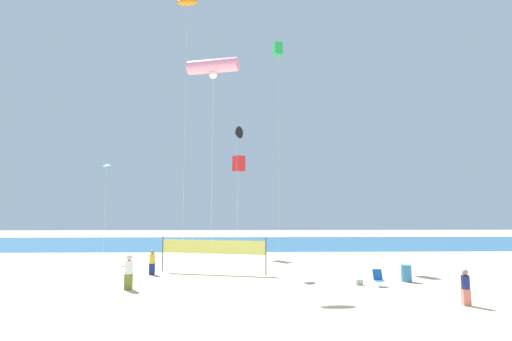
{
  "coord_description": "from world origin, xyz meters",
  "views": [
    {
      "loc": [
        0.03,
        -15.63,
        4.25
      ],
      "look_at": [
        0.66,
        9.72,
        6.89
      ],
      "focal_mm": 26.02,
      "sensor_mm": 36.0,
      "label": 1
    }
  ],
  "objects_px": {
    "trash_barrel": "(406,273)",
    "kite_orange_inflatable": "(187,3)",
    "kite_green_diamond": "(106,165)",
    "beachgoer_navy_shirt": "(466,286)",
    "kite_green_box": "(278,50)",
    "beachgoer_white_shirt": "(129,271)",
    "beach_handbag": "(359,282)",
    "volleyball_net": "(213,248)",
    "kite_red_box": "(239,164)",
    "beachgoer_mustard_shirt": "(152,261)",
    "kite_pink_tube": "(213,67)",
    "kite_black_delta": "(237,133)",
    "folding_beach_chair": "(378,277)"
  },
  "relations": [
    {
      "from": "trash_barrel",
      "to": "kite_orange_inflatable",
      "type": "distance_m",
      "value": 25.32
    },
    {
      "from": "kite_green_diamond",
      "to": "trash_barrel",
      "type": "bearing_deg",
      "value": -26.36
    },
    {
      "from": "beachgoer_navy_shirt",
      "to": "kite_green_box",
      "type": "xyz_separation_m",
      "value": [
        -6.78,
        17.52,
        18.7
      ]
    },
    {
      "from": "kite_orange_inflatable",
      "to": "kite_green_diamond",
      "type": "relative_size",
      "value": 2.52
    },
    {
      "from": "beachgoer_white_shirt",
      "to": "beachgoer_navy_shirt",
      "type": "xyz_separation_m",
      "value": [
        16.03,
        -3.68,
        -0.13
      ]
    },
    {
      "from": "trash_barrel",
      "to": "beach_handbag",
      "type": "relative_size",
      "value": 2.53
    },
    {
      "from": "beachgoer_navy_shirt",
      "to": "kite_orange_inflatable",
      "type": "height_order",
      "value": "kite_orange_inflatable"
    },
    {
      "from": "kite_green_diamond",
      "to": "volleyball_net",
      "type": "bearing_deg",
      "value": -36.93
    },
    {
      "from": "kite_red_box",
      "to": "kite_green_box",
      "type": "relative_size",
      "value": 0.46
    },
    {
      "from": "kite_red_box",
      "to": "kite_green_box",
      "type": "bearing_deg",
      "value": -15.75
    },
    {
      "from": "trash_barrel",
      "to": "beachgoer_mustard_shirt",
      "type": "bearing_deg",
      "value": 170.12
    },
    {
      "from": "kite_pink_tube",
      "to": "beachgoer_navy_shirt",
      "type": "bearing_deg",
      "value": -6.12
    },
    {
      "from": "kite_black_delta",
      "to": "kite_red_box",
      "type": "height_order",
      "value": "kite_black_delta"
    },
    {
      "from": "folding_beach_chair",
      "to": "beach_handbag",
      "type": "xyz_separation_m",
      "value": [
        -0.99,
        0.31,
        -0.31
      ]
    },
    {
      "from": "folding_beach_chair",
      "to": "kite_black_delta",
      "type": "height_order",
      "value": "kite_black_delta"
    },
    {
      "from": "trash_barrel",
      "to": "kite_pink_tube",
      "type": "relative_size",
      "value": 0.08
    },
    {
      "from": "volleyball_net",
      "to": "kite_orange_inflatable",
      "type": "height_order",
      "value": "kite_orange_inflatable"
    },
    {
      "from": "trash_barrel",
      "to": "kite_pink_tube",
      "type": "bearing_deg",
      "value": -159.19
    },
    {
      "from": "beachgoer_navy_shirt",
      "to": "kite_orange_inflatable",
      "type": "xyz_separation_m",
      "value": [
        -14.51,
        11.35,
        19.75
      ]
    },
    {
      "from": "volleyball_net",
      "to": "beach_handbag",
      "type": "bearing_deg",
      "value": -25.19
    },
    {
      "from": "folding_beach_chair",
      "to": "kite_red_box",
      "type": "distance_m",
      "value": 18.34
    },
    {
      "from": "kite_black_delta",
      "to": "beachgoer_mustard_shirt",
      "type": "bearing_deg",
      "value": -154.15
    },
    {
      "from": "kite_black_delta",
      "to": "kite_orange_inflatable",
      "type": "xyz_separation_m",
      "value": [
        -4.02,
        0.56,
        10.64
      ]
    },
    {
      "from": "trash_barrel",
      "to": "beachgoer_navy_shirt",
      "type": "bearing_deg",
      "value": -86.66
    },
    {
      "from": "volleyball_net",
      "to": "kite_red_box",
      "type": "bearing_deg",
      "value": 81.44
    },
    {
      "from": "beachgoer_mustard_shirt",
      "to": "kite_pink_tube",
      "type": "xyz_separation_m",
      "value": [
        4.48,
        -6.94,
        10.48
      ]
    },
    {
      "from": "folding_beach_chair",
      "to": "kite_orange_inflatable",
      "type": "height_order",
      "value": "kite_orange_inflatable"
    },
    {
      "from": "folding_beach_chair",
      "to": "volleyball_net",
      "type": "height_order",
      "value": "volleyball_net"
    },
    {
      "from": "kite_pink_tube",
      "to": "kite_orange_inflatable",
      "type": "height_order",
      "value": "kite_orange_inflatable"
    },
    {
      "from": "beachgoer_white_shirt",
      "to": "trash_barrel",
      "type": "bearing_deg",
      "value": -38.39
    },
    {
      "from": "kite_black_delta",
      "to": "beachgoer_white_shirt",
      "type": "bearing_deg",
      "value": -127.86
    },
    {
      "from": "kite_black_delta",
      "to": "volleyball_net",
      "type": "bearing_deg",
      "value": -125.03
    },
    {
      "from": "kite_green_diamond",
      "to": "kite_orange_inflatable",
      "type": "bearing_deg",
      "value": -32.74
    },
    {
      "from": "beachgoer_white_shirt",
      "to": "kite_green_box",
      "type": "height_order",
      "value": "kite_green_box"
    },
    {
      "from": "folding_beach_chair",
      "to": "kite_green_diamond",
      "type": "height_order",
      "value": "kite_green_diamond"
    },
    {
      "from": "beachgoer_white_shirt",
      "to": "kite_green_diamond",
      "type": "bearing_deg",
      "value": 71.31
    },
    {
      "from": "beachgoer_white_shirt",
      "to": "kite_green_box",
      "type": "bearing_deg",
      "value": 11.44
    },
    {
      "from": "beachgoer_mustard_shirt",
      "to": "kite_red_box",
      "type": "bearing_deg",
      "value": 87.07
    },
    {
      "from": "volleyball_net",
      "to": "kite_black_delta",
      "type": "xyz_separation_m",
      "value": [
        1.52,
        2.16,
        8.33
      ]
    },
    {
      "from": "kite_red_box",
      "to": "kite_green_diamond",
      "type": "xyz_separation_m",
      "value": [
        -11.71,
        -2.27,
        -0.47
      ]
    },
    {
      "from": "beachgoer_mustard_shirt",
      "to": "kite_green_diamond",
      "type": "relative_size",
      "value": 0.19
    },
    {
      "from": "kite_pink_tube",
      "to": "kite_orange_inflatable",
      "type": "relative_size",
      "value": 0.55
    },
    {
      "from": "kite_red_box",
      "to": "trash_barrel",
      "type": "bearing_deg",
      "value": -52.15
    },
    {
      "from": "beachgoer_mustard_shirt",
      "to": "trash_barrel",
      "type": "relative_size",
      "value": 1.66
    },
    {
      "from": "volleyball_net",
      "to": "folding_beach_chair",
      "type": "bearing_deg",
      "value": -24.42
    },
    {
      "from": "kite_green_diamond",
      "to": "kite_pink_tube",
      "type": "bearing_deg",
      "value": -54.43
    },
    {
      "from": "kite_black_delta",
      "to": "kite_green_box",
      "type": "bearing_deg",
      "value": 61.11
    },
    {
      "from": "volleyball_net",
      "to": "kite_pink_tube",
      "type": "relative_size",
      "value": 0.61
    },
    {
      "from": "beachgoer_white_shirt",
      "to": "volleyball_net",
      "type": "xyz_separation_m",
      "value": [
        4.02,
        4.95,
        0.66
      ]
    },
    {
      "from": "beachgoer_white_shirt",
      "to": "kite_orange_inflatable",
      "type": "xyz_separation_m",
      "value": [
        1.51,
        7.67,
        19.62
      ]
    }
  ]
}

